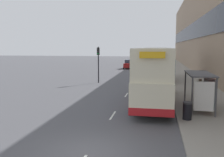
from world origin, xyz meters
name	(u,v)px	position (x,y,z in m)	size (l,w,h in m)	color
ground_plane	(88,153)	(0.00, 0.00, 0.00)	(220.00, 220.00, 0.00)	#515156
pavement	(178,70)	(6.50, 38.50, 0.07)	(5.00, 93.00, 0.14)	gray
terrace_facade	(202,26)	(10.49, 38.50, 8.13)	(3.10, 93.00, 16.27)	#9E846B
lane_mark_1	(113,115)	(0.00, 5.85, 0.01)	(0.12, 2.00, 0.01)	silver
lane_mark_2	(126,95)	(0.00, 12.93, 0.01)	(0.12, 2.00, 0.01)	silver
lane_mark_3	(134,84)	(0.00, 20.01, 0.01)	(0.12, 2.00, 0.01)	silver
lane_mark_4	(138,77)	(0.00, 27.10, 0.01)	(0.12, 2.00, 0.01)	silver
lane_mark_5	(141,72)	(0.00, 34.18, 0.01)	(0.12, 2.00, 0.01)	silver
lane_mark_6	(144,69)	(0.00, 41.26, 0.01)	(0.12, 2.00, 0.01)	silver
lane_mark_7	(145,66)	(0.00, 48.35, 0.01)	(0.12, 2.00, 0.01)	silver
lane_mark_8	(147,64)	(0.00, 55.43, 0.01)	(0.12, 2.00, 0.01)	silver
bus_shelter	(203,85)	(5.77, 7.77, 1.88)	(1.60, 4.20, 2.48)	#4C4C51
double_decker_bus_near	(153,74)	(2.47, 9.90, 2.29)	(2.85, 11.34, 4.30)	beige
double_decker_bus_ahead	(156,63)	(2.50, 23.97, 2.28)	(2.85, 10.65, 4.30)	beige
car_0	(129,64)	(-3.03, 41.37, 0.89)	(1.95, 4.48, 1.82)	maroon
car_1	(143,59)	(-1.83, 67.79, 0.90)	(1.90, 4.58, 1.83)	#B7B799
car_2	(158,59)	(2.77, 65.80, 0.89)	(2.08, 4.60, 1.80)	navy
car_3	(159,61)	(3.01, 53.86, 0.88)	(1.92, 4.44, 1.79)	black
pedestrian_at_shelter	(200,91)	(5.97, 9.98, 1.09)	(0.37, 0.37, 1.87)	#23232D
litter_bin	(187,111)	(4.55, 5.29, 0.67)	(0.55, 0.55, 1.05)	black
traffic_light_far_kerb	(98,59)	(-4.40, 20.23, 2.99)	(0.30, 0.32, 4.42)	black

